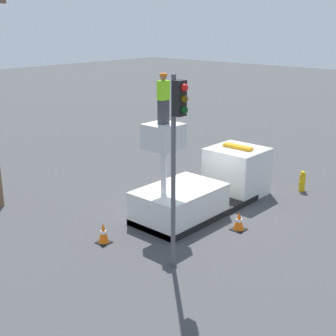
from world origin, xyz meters
TOP-DOWN VIEW (x-y plane):
  - ground_plane at (0.00, 0.00)m, footprint 120.00×120.00m
  - bucket_truck at (0.62, 0.00)m, footprint 6.68×2.34m
  - worker at (-1.97, 0.00)m, footprint 0.40×0.26m
  - traffic_light_pole at (-3.93, -2.33)m, footprint 0.34×0.57m
  - fire_hydrant at (5.09, -2.02)m, footprint 0.52×0.28m
  - traffic_cone_rear at (-4.36, 0.65)m, footprint 0.46×0.46m
  - traffic_cone_curbside at (-0.30, -2.23)m, footprint 0.50×0.50m

SIDE VIEW (x-z plane):
  - ground_plane at x=0.00m, z-range 0.00..0.00m
  - traffic_cone_curbside at x=-0.30m, z-range -0.02..0.68m
  - traffic_cone_rear at x=-4.36m, z-range -0.02..0.74m
  - fire_hydrant at x=5.09m, z-range -0.01..0.95m
  - bucket_truck at x=0.62m, z-range -1.07..2.87m
  - traffic_light_pole at x=-3.93m, z-range 1.22..7.20m
  - worker at x=-1.97m, z-range 3.95..5.70m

